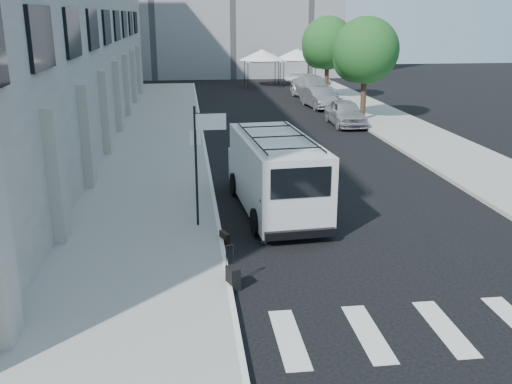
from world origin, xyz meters
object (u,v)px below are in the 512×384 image
object	(u,v)px
businessman	(269,209)
parked_car_b	(319,98)
parked_car_a	(345,113)
parked_car_c	(313,88)
briefcase	(225,238)
cargo_van	(275,173)
suitcase	(233,278)

from	to	relation	value
businessman	parked_car_b	bearing A→B (deg)	-141.51
parked_car_a	parked_car_c	bearing A→B (deg)	87.64
businessman	parked_car_a	distance (m)	18.20
briefcase	parked_car_b	bearing A→B (deg)	49.01
cargo_van	parked_car_b	xyz separation A→B (m)	(6.28, 20.64, -0.56)
parked_car_c	businessman	bearing A→B (deg)	-112.16
cargo_van	parked_car_a	world-z (taller)	cargo_van
businessman	suitcase	distance (m)	3.08
cargo_van	parked_car_a	xyz separation A→B (m)	(6.30, 14.13, -0.51)
briefcase	parked_car_b	distance (m)	24.73
cargo_van	parked_car_a	distance (m)	15.48
businessman	parked_car_c	bearing A→B (deg)	-140.19
suitcase	parked_car_c	distance (m)	31.73
briefcase	parked_car_b	xyz separation A→B (m)	(8.10, 23.36, 0.51)
suitcase	cargo_van	bearing A→B (deg)	51.62
businessman	briefcase	size ratio (longest dim) A/B	4.40
briefcase	businessman	bearing A→B (deg)	-21.87
briefcase	cargo_van	size ratio (longest dim) A/B	0.07
parked_car_b	parked_car_c	xyz separation A→B (m)	(0.60, 4.41, 0.15)
suitcase	parked_car_a	world-z (taller)	parked_car_a
parked_car_a	cargo_van	bearing A→B (deg)	-113.39
briefcase	parked_car_a	xyz separation A→B (m)	(8.13, 16.85, 0.56)
suitcase	cargo_van	distance (m)	5.83
cargo_van	parked_car_a	size ratio (longest dim) A/B	1.53
parked_car_a	parked_car_b	bearing A→B (deg)	90.90
suitcase	parked_car_a	bearing A→B (deg)	47.56
cargo_van	parked_car_c	bearing A→B (deg)	70.50
businessman	cargo_van	xyz separation A→B (m)	(0.58, 2.72, 0.27)
parked_car_b	parked_car_c	size ratio (longest dim) A/B	0.72
parked_car_c	suitcase	bearing A→B (deg)	-113.05
parked_car_a	parked_car_c	distance (m)	10.94
suitcase	parked_car_b	xyz separation A→B (m)	(8.10, 26.10, 0.41)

